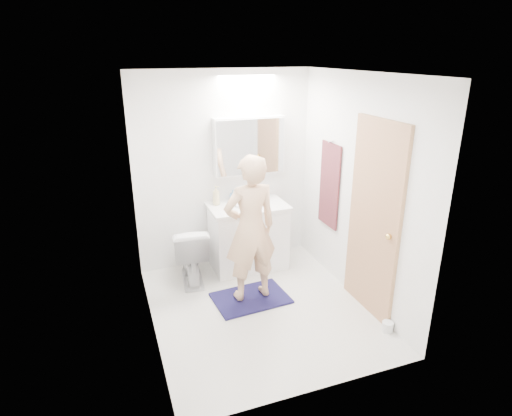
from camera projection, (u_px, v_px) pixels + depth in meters
name	position (u px, v px, depth m)	size (l,w,h in m)	color
floor	(260.00, 308.00, 4.54)	(2.50, 2.50, 0.00)	silver
ceiling	(260.00, 73.00, 3.71)	(2.50, 2.50, 0.00)	white
wall_back	(224.00, 171.00, 5.23)	(2.50, 2.50, 0.00)	white
wall_front	(322.00, 258.00, 3.03)	(2.50, 2.50, 0.00)	white
wall_left	(144.00, 217.00, 3.77)	(2.50, 2.50, 0.00)	white
wall_right	(358.00, 191.00, 4.48)	(2.50, 2.50, 0.00)	white
vanity_cabinet	(248.00, 237.00, 5.33)	(0.90, 0.55, 0.78)	white
countertop	(248.00, 207.00, 5.18)	(0.95, 0.58, 0.04)	white
sink_basin	(247.00, 203.00, 5.20)	(0.36, 0.36, 0.03)	white
faucet	(242.00, 194.00, 5.34)	(0.02, 0.02, 0.16)	#B5B5B9
medicine_cabinet	(249.00, 146.00, 5.16)	(0.88, 0.14, 0.70)	white
mirror_panel	(251.00, 147.00, 5.09)	(0.84, 0.01, 0.66)	silver
toilet	(190.00, 253.00, 4.99)	(0.40, 0.70, 0.71)	white
bath_rug	(251.00, 298.00, 4.71)	(0.80, 0.55, 0.02)	#13123B
person	(250.00, 229.00, 4.43)	(0.58, 0.38, 1.59)	#D8AA82
door	(374.00, 220.00, 4.24)	(0.04, 0.80, 2.00)	tan
door_knob	(388.00, 237.00, 3.98)	(0.06, 0.06, 0.06)	gold
towel	(329.00, 185.00, 4.99)	(0.02, 0.42, 1.00)	#131033
towel_hook	(331.00, 141.00, 4.81)	(0.02, 0.02, 0.07)	silver
soap_bottle_a	(216.00, 195.00, 5.15)	(0.09, 0.09, 0.24)	#D1C287
soap_bottle_b	(233.00, 196.00, 5.26)	(0.07, 0.07, 0.15)	#568ABA
toothbrush_cup	(259.00, 196.00, 5.37)	(0.09, 0.09, 0.08)	#3E40BA
toilet_paper_roll	(388.00, 327.00, 4.16)	(0.11, 0.11, 0.10)	silver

